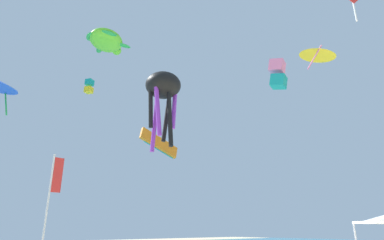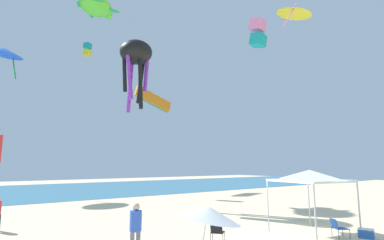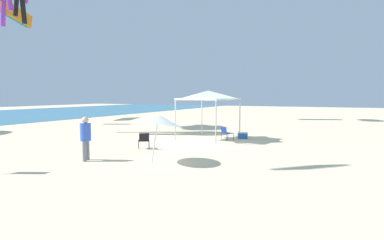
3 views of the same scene
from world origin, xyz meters
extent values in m
cube|color=beige|center=(0.00, 0.00, -0.05)|extent=(120.00, 120.00, 0.10)
cylinder|color=#B7B7BC|center=(0.51, -1.70, 1.20)|extent=(0.07, 0.07, 2.40)
cylinder|color=#B7B7BC|center=(3.30, -2.18, 1.20)|extent=(0.07, 0.07, 2.40)
cylinder|color=#B7B7BC|center=(0.98, 1.06, 1.20)|extent=(0.07, 0.07, 2.40)
cylinder|color=#B7B7BC|center=(3.77, 0.58, 1.20)|extent=(0.07, 0.07, 2.40)
cube|color=silver|center=(2.14, -0.56, 2.45)|extent=(3.34, 3.32, 0.10)
pyramid|color=silver|center=(2.14, -0.56, 2.73)|extent=(3.28, 3.26, 0.46)
cylinder|color=silver|center=(-5.04, -1.30, 0.95)|extent=(0.35, 0.19, 1.90)
cone|color=white|center=(-4.89, -1.37, 1.72)|extent=(2.13, 2.09, 0.85)
cylinder|color=black|center=(-1.95, 1.05, 0.20)|extent=(0.02, 0.02, 0.40)
cylinder|color=black|center=(-2.27, 1.45, 0.20)|extent=(0.02, 0.02, 0.40)
cylinder|color=black|center=(-2.36, 0.72, 0.20)|extent=(0.02, 0.02, 0.40)
cylinder|color=black|center=(-2.68, 1.13, 0.20)|extent=(0.02, 0.02, 0.40)
cube|color=black|center=(-2.31, 1.09, 0.40)|extent=(0.73, 0.73, 0.03)
cube|color=black|center=(-2.54, 0.91, 0.61)|extent=(0.41, 0.47, 0.41)
cylinder|color=black|center=(2.63, -2.01, 0.20)|extent=(0.02, 0.02, 0.40)
cylinder|color=black|center=(2.90, -1.56, 0.20)|extent=(0.02, 0.02, 0.40)
cylinder|color=black|center=(2.19, -1.74, 0.20)|extent=(0.02, 0.02, 0.40)
cylinder|color=black|center=(2.45, -1.30, 0.20)|extent=(0.02, 0.02, 0.40)
cube|color=blue|center=(2.54, -1.65, 0.40)|extent=(0.71, 0.71, 0.03)
cube|color=blue|center=(2.29, -1.50, 0.61)|extent=(0.36, 0.49, 0.41)
cube|color=blue|center=(3.38, -2.35, 0.18)|extent=(0.55, 0.69, 0.36)
cube|color=white|center=(3.38, -2.35, 0.38)|extent=(0.56, 0.71, 0.04)
cylinder|color=slate|center=(-5.76, 1.56, 0.41)|extent=(0.16, 0.16, 0.83)
cylinder|color=slate|center=(-6.06, 1.44, 0.41)|extent=(0.16, 0.16, 0.83)
cylinder|color=blue|center=(-5.91, 1.50, 1.19)|extent=(0.43, 0.43, 0.72)
sphere|color=beige|center=(-5.91, 1.50, 1.68)|extent=(0.27, 0.27, 0.27)
cube|color=orange|center=(8.36, 25.73, 12.00)|extent=(5.54, 1.11, 3.33)
cube|color=teal|center=(8.36, 25.73, 11.30)|extent=(4.24, 0.49, 1.87)
camera|label=1|loc=(-13.68, -5.12, 2.20)|focal=30.12mm
camera|label=2|loc=(-10.98, -8.59, 3.18)|focal=27.62mm
camera|label=3|loc=(-16.04, -8.22, 2.72)|focal=30.65mm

